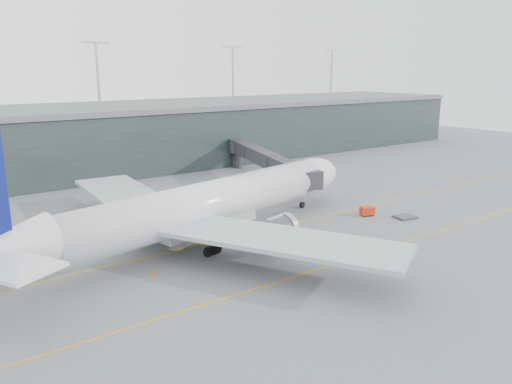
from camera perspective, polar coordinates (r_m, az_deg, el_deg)
ground at (r=73.39m, az=-7.80°, el=-5.11°), size 320.00×320.00×0.00m
taxiline_a at (r=70.08m, az=-6.23°, el=-5.98°), size 160.00×0.25×0.02m
taxiline_b at (r=57.71m, az=1.89°, el=-10.38°), size 160.00×0.25×0.02m
taxiline_lead_main at (r=92.69m, az=-10.99°, el=-1.20°), size 0.25×60.00×0.02m
terminal at (r=124.76m, az=-20.81°, el=5.56°), size 240.00×36.00×29.00m
main_aircraft at (r=70.26m, az=-5.67°, el=-1.49°), size 65.35×60.45×18.45m
jet_bridge at (r=107.11m, az=-0.50°, el=4.02°), size 16.92×46.10×7.19m
gse_cart at (r=84.89m, az=12.59°, el=-2.10°), size 2.59×2.16×1.51m
baggage_dolly at (r=85.27m, az=16.67°, el=-2.73°), size 3.73×3.19×0.33m
uld_a at (r=79.95m, az=-13.48°, el=-3.14°), size 2.06×1.81×1.61m
uld_b at (r=82.16m, az=-13.42°, el=-2.57°), size 2.40×2.08×1.89m
uld_c at (r=82.48m, az=-11.07°, el=-2.39°), size 2.50×2.27×1.85m
cone_nose at (r=90.66m, az=13.17°, el=-1.42°), size 0.47×0.47×0.74m
cone_wing_stbd at (r=63.73m, az=8.78°, el=-7.79°), size 0.46×0.46×0.72m
cone_wing_port at (r=85.09m, az=-7.15°, el=-2.17°), size 0.45×0.45×0.71m
cone_tail at (r=61.01m, az=-11.64°, el=-8.95°), size 0.43×0.43×0.68m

